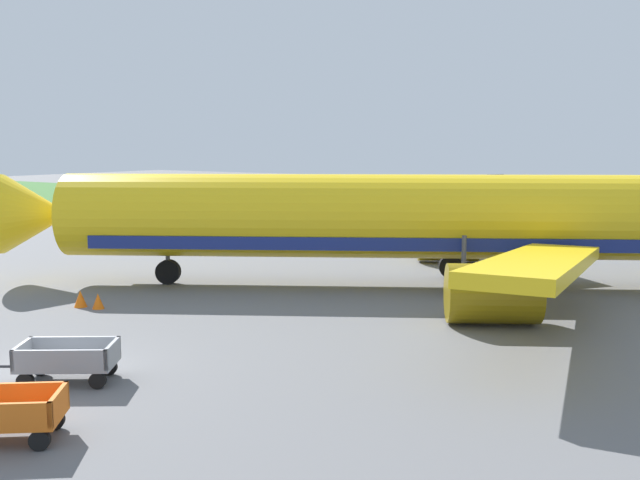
{
  "coord_description": "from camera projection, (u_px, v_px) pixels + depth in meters",
  "views": [
    {
      "loc": [
        17.1,
        -12.0,
        6.37
      ],
      "look_at": [
        2.37,
        10.13,
        2.8
      ],
      "focal_mm": 40.7,
      "sensor_mm": 36.0,
      "label": 1
    }
  ],
  "objects": [
    {
      "name": "airplane",
      "position": [
        424.0,
        219.0,
        31.94
      ],
      "size": [
        34.19,
        28.48,
        11.34
      ],
      "color": "yellow",
      "rests_on": "ground"
    },
    {
      "name": "baggage_cart_second_in_row",
      "position": [
        67.0,
        360.0,
        19.38
      ],
      "size": [
        3.34,
        2.64,
        1.07
      ],
      "color": "gray",
      "rests_on": "ground"
    },
    {
      "name": "baggage_cart_nearest",
      "position": [
        1.0,
        414.0,
        15.53
      ],
      "size": [
        3.24,
        2.79,
        1.07
      ],
      "color": "orange",
      "rests_on": "ground"
    },
    {
      "name": "traffic_cone_mid_apron",
      "position": [
        80.0,
        299.0,
        28.3
      ],
      "size": [
        0.5,
        0.5,
        0.66
      ],
      "primitive_type": "cone",
      "color": "orange",
      "rests_on": "ground"
    },
    {
      "name": "ground_plane",
      "position": [
        48.0,
        374.0,
        20.14
      ],
      "size": [
        220.0,
        220.0,
        0.0
      ],
      "primitive_type": "plane",
      "color": "slate"
    },
    {
      "name": "traffic_cone_near_plane",
      "position": [
        98.0,
        301.0,
        28.0
      ],
      "size": [
        0.46,
        0.46,
        0.6
      ],
      "primitive_type": "cone",
      "color": "orange",
      "rests_on": "ground"
    },
    {
      "name": "grass_strip",
      "position": [
        545.0,
        222.0,
        58.54
      ],
      "size": [
        220.0,
        28.0,
        0.06
      ],
      "primitive_type": "cube",
      "color": "#3D7033",
      "rests_on": "ground"
    }
  ]
}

